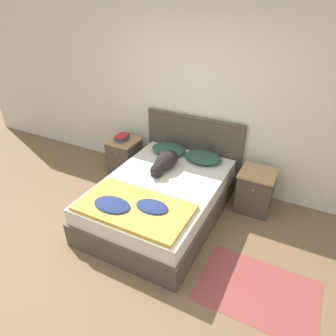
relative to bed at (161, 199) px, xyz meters
name	(u,v)px	position (x,y,z in m)	size (l,w,h in m)	color
ground_plane	(120,274)	(0.07, -1.05, -0.25)	(16.00, 16.00, 0.00)	brown
wall_back	(202,99)	(0.07, 1.08, 1.02)	(9.00, 0.06, 2.55)	silver
bed	(161,199)	(0.00, 0.00, 0.00)	(1.41, 1.98, 0.51)	#4C4238
headboard	(193,148)	(0.00, 1.01, 0.29)	(1.49, 0.06, 1.04)	#4C4238
nightstand_left	(125,156)	(-1.04, 0.70, 0.04)	(0.45, 0.45, 0.57)	#4C4238
nightstand_right	(255,191)	(1.04, 0.70, 0.04)	(0.45, 0.45, 0.57)	#4C4238
pillow_left	(169,149)	(-0.27, 0.74, 0.32)	(0.51, 0.39, 0.12)	#284C3D
pillow_right	(203,157)	(0.27, 0.74, 0.32)	(0.51, 0.39, 0.12)	#284C3D
quilt	(133,207)	(-0.01, -0.60, 0.29)	(1.23, 0.69, 0.08)	gold
dog	(165,162)	(-0.11, 0.31, 0.36)	(0.25, 0.68, 0.22)	black
book_stack	(122,137)	(-1.04, 0.68, 0.37)	(0.17, 0.23, 0.10)	#703D7F
rug	(258,290)	(1.41, -0.59, -0.25)	(1.15, 0.79, 0.00)	#93423D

